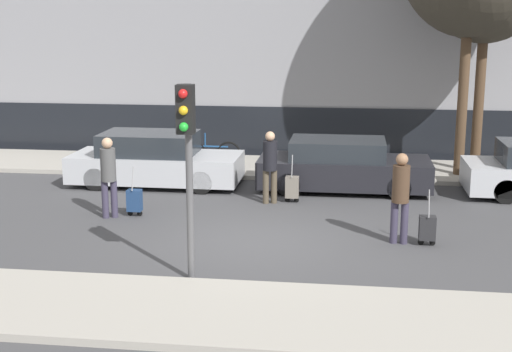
# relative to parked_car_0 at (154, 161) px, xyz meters

# --- Properties ---
(ground_plane) EXTENTS (80.00, 80.00, 0.00)m
(ground_plane) POSITION_rel_parked_car_0_xyz_m (3.38, -4.60, -0.66)
(ground_plane) COLOR #424244
(sidewalk_near) EXTENTS (28.00, 2.50, 0.12)m
(sidewalk_near) POSITION_rel_parked_car_0_xyz_m (3.38, -8.35, -0.60)
(sidewalk_near) COLOR #A39E93
(sidewalk_near) RESTS_ON ground_plane
(sidewalk_far) EXTENTS (28.00, 3.00, 0.12)m
(sidewalk_far) POSITION_rel_parked_car_0_xyz_m (3.38, 2.40, -0.60)
(sidewalk_far) COLOR #A39E93
(sidewalk_far) RESTS_ON ground_plane
(parked_car_0) EXTENTS (4.53, 1.87, 1.42)m
(parked_car_0) POSITION_rel_parked_car_0_xyz_m (0.00, 0.00, 0.00)
(parked_car_0) COLOR #B7BABF
(parked_car_0) RESTS_ON ground_plane
(parked_car_1) EXTENTS (4.43, 1.86, 1.34)m
(parked_car_1) POSITION_rel_parked_car_0_xyz_m (5.02, 0.06, -0.03)
(parked_car_1) COLOR black
(parked_car_1) RESTS_ON ground_plane
(pedestrian_left) EXTENTS (0.34, 0.34, 1.83)m
(pedestrian_left) POSITION_rel_parked_car_0_xyz_m (-0.12, -3.30, 0.38)
(pedestrian_left) COLOR #383347
(pedestrian_left) RESTS_ON ground_plane
(trolley_left) EXTENTS (0.34, 0.29, 1.15)m
(trolley_left) POSITION_rel_parked_car_0_xyz_m (0.39, -3.09, -0.30)
(trolley_left) COLOR navy
(trolley_left) RESTS_ON ground_plane
(pedestrian_center) EXTENTS (0.34, 0.34, 1.77)m
(pedestrian_center) POSITION_rel_parked_car_0_xyz_m (3.30, -1.54, 0.34)
(pedestrian_center) COLOR #4C4233
(pedestrian_center) RESTS_ON ground_plane
(trolley_center) EXTENTS (0.34, 0.29, 1.18)m
(trolley_center) POSITION_rel_parked_car_0_xyz_m (3.83, -1.39, -0.29)
(trolley_center) COLOR slate
(trolley_center) RESTS_ON ground_plane
(pedestrian_right) EXTENTS (0.35, 0.34, 1.83)m
(pedestrian_right) POSITION_rel_parked_car_0_xyz_m (6.22, -4.34, 0.39)
(pedestrian_right) COLOR #383347
(pedestrian_right) RESTS_ON ground_plane
(trolley_right) EXTENTS (0.34, 0.29, 1.14)m
(trolley_right) POSITION_rel_parked_car_0_xyz_m (6.77, -4.40, -0.31)
(trolley_right) COLOR #262628
(trolley_right) RESTS_ON ground_plane
(traffic_light) EXTENTS (0.28, 0.47, 3.37)m
(traffic_light) POSITION_rel_parked_car_0_xyz_m (2.55, -6.97, 1.75)
(traffic_light) COLOR #515154
(traffic_light) RESTS_ON ground_plane
(parked_bicycle) EXTENTS (1.77, 0.06, 0.96)m
(parked_bicycle) POSITION_rel_parked_car_0_xyz_m (1.12, 2.24, -0.17)
(parked_bicycle) COLOR black
(parked_bicycle) RESTS_ON sidewalk_far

